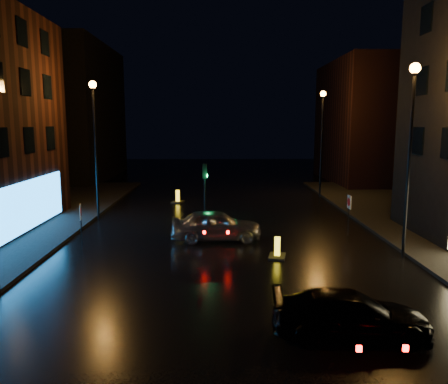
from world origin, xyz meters
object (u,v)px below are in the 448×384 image
Objects in this scene: traffic_signal at (205,211)px; road_sign_right at (349,205)px; dark_sedan at (351,315)px; bollard_far at (178,200)px; bollard_near at (277,253)px; silver_hatchback at (216,225)px; road_sign_left at (81,216)px.

traffic_signal is 8.80m from road_sign_right.
bollard_far is at bearing 21.89° from dark_sedan.
dark_sedan is 11.55m from road_sign_right.
bollard_near is 0.55× the size of road_sign_right.
bollard_near is at bearing -139.68° from silver_hatchback.
bollard_far is at bearing 125.05° from bollard_near.
traffic_signal is 5.04m from silver_hatchback.
silver_hatchback is 7.09m from road_sign_right.
bollard_far is at bearing -46.81° from road_sign_right.
road_sign_right is (3.21, 11.05, 0.98)m from dark_sedan.
traffic_signal reaches higher than bollard_near.
bollard_near is (-1.06, 7.28, -0.43)m from dark_sedan.
bollard_near is (3.43, -7.91, -0.30)m from traffic_signal.
dark_sedan is (3.77, -10.20, -0.14)m from silver_hatchback.
bollard_far is 0.57× the size of road_sign_right.
traffic_signal is 15.83m from dark_sedan.
road_sign_right is (7.70, -4.13, 1.11)m from traffic_signal.
dark_sedan is 2.01× the size of road_sign_left.
traffic_signal is 1.60× the size of road_sign_left.
traffic_signal is 1.60× the size of road_sign_right.
road_sign_right is at bearing -3.38° from road_sign_left.
dark_sedan is at bearing -54.25° from road_sign_left.
road_sign_right is (6.98, 0.85, 0.84)m from silver_hatchback.
dark_sedan is at bearing -55.42° from bollard_far.
road_sign_left is at bearing 53.64° from dark_sedan.
bollard_near is at bearing -22.21° from road_sign_left.
silver_hatchback reaches higher than bollard_near.
silver_hatchback is 10.88m from dark_sedan.
bollard_far is (-6.70, 20.94, -0.43)m from dark_sedan.
bollard_far is (-5.65, 13.66, 0.00)m from bollard_near.
road_sign_left is at bearing -130.52° from traffic_signal.
bollard_near is 0.96× the size of bollard_far.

